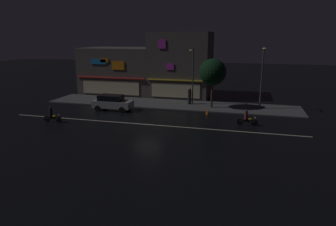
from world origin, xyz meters
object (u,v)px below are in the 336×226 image
motorcycle_lead (52,116)px  pedestrian_on_sidewalk (189,96)px  streetlamp_mid (262,73)px  traffic_cone (207,112)px  parked_car_near_kerb (112,102)px  streetlamp_west (193,72)px  motorcycle_following (247,119)px

motorcycle_lead → pedestrian_on_sidewalk: bearing=-139.7°
streetlamp_mid → pedestrian_on_sidewalk: (-7.96, 0.51, -3.08)m
pedestrian_on_sidewalk → motorcycle_lead: 15.37m
pedestrian_on_sidewalk → traffic_cone: bearing=-2.6°
pedestrian_on_sidewalk → motorcycle_lead: size_ratio=1.03×
streetlamp_mid → parked_car_near_kerb: bearing=-165.6°
streetlamp_west → streetlamp_mid: size_ratio=0.96×
motorcycle_lead → parked_car_near_kerb: bearing=-122.5°
streetlamp_west → motorcycle_following: 9.83m
streetlamp_west → pedestrian_on_sidewalk: bearing=148.6°
motorcycle_following → traffic_cone: (-4.02, 3.24, -0.36)m
motorcycle_following → streetlamp_mid: bearing=84.9°
parked_car_near_kerb → motorcycle_lead: (-3.38, -6.03, -0.24)m
streetlamp_mid → streetlamp_west: bearing=177.7°
pedestrian_on_sidewalk → traffic_cone: pedestrian_on_sidewalk is taller
parked_car_near_kerb → traffic_cone: parked_car_near_kerb is taller
parked_car_near_kerb → streetlamp_west: bearing=28.1°
motorcycle_lead → motorcycle_following: 18.16m
traffic_cone → pedestrian_on_sidewalk: bearing=125.2°
pedestrian_on_sidewalk → parked_car_near_kerb: size_ratio=0.46×
streetlamp_mid → pedestrian_on_sidewalk: bearing=176.3°
streetlamp_west → motorcycle_following: (6.30, -6.75, -3.36)m
streetlamp_mid → motorcycle_following: size_ratio=3.54×
streetlamp_mid → traffic_cone: (-5.33, -3.21, -3.86)m
streetlamp_west → motorcycle_following: bearing=-47.0°
streetlamp_west → streetlamp_mid: streetlamp_mid is taller
traffic_cone → motorcycle_following: bearing=-38.9°
traffic_cone → parked_car_near_kerb: bearing=-175.5°
traffic_cone → streetlamp_mid: bearing=31.1°
streetlamp_west → pedestrian_on_sidewalk: size_ratio=3.29×
streetlamp_mid → parked_car_near_kerb: 16.56m
streetlamp_west → motorcycle_lead: bearing=-138.0°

